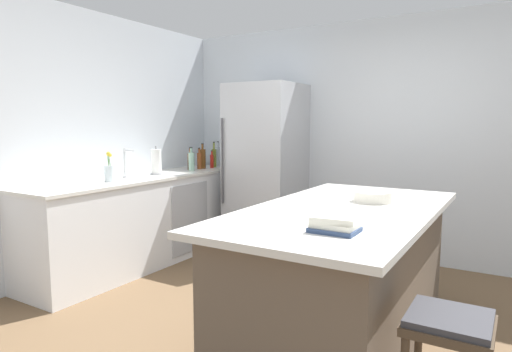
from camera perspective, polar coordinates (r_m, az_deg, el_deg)
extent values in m
plane|color=brown|center=(3.27, 3.84, -20.09)|extent=(7.20, 7.20, 0.00)
cube|color=silver|center=(5.03, 15.84, 4.47)|extent=(6.00, 0.10, 2.60)
cube|color=silver|center=(4.59, -24.36, 3.93)|extent=(0.10, 6.00, 2.60)
cube|color=white|center=(4.89, -14.04, -5.59)|extent=(0.65, 2.70, 0.90)
cube|color=silver|center=(4.81, -14.20, -0.16)|extent=(0.68, 2.73, 0.03)
cube|color=#B2B5BA|center=(4.91, -8.50, -5.40)|extent=(0.01, 0.60, 0.76)
cube|color=brown|center=(3.06, 11.03, -13.09)|extent=(0.93, 1.94, 0.89)
cube|color=silver|center=(2.93, 11.23, -4.46)|extent=(1.09, 2.14, 0.04)
cube|color=#B7BABF|center=(5.13, 1.30, 1.00)|extent=(0.77, 0.74, 1.93)
cylinder|color=#4C4C51|center=(4.98, -4.39, 1.92)|extent=(0.02, 0.02, 0.96)
cube|color=#473828|center=(2.20, 23.70, -17.30)|extent=(0.36, 0.36, 0.04)
cube|color=#38383D|center=(2.19, 23.74, -16.46)|extent=(0.34, 0.34, 0.03)
cylinder|color=silver|center=(4.71, -16.55, -0.08)|extent=(0.05, 0.05, 0.02)
cylinder|color=silver|center=(4.69, -16.61, 1.74)|extent=(0.02, 0.02, 0.28)
cylinder|color=silver|center=(4.64, -16.16, 3.19)|extent=(0.14, 0.02, 0.02)
cylinder|color=silver|center=(4.41, -18.42, 0.28)|extent=(0.10, 0.10, 0.15)
cylinder|color=#4C7F3D|center=(4.41, -18.52, 1.39)|extent=(0.01, 0.03, 0.20)
sphere|color=yellow|center=(4.40, -18.57, 2.69)|extent=(0.04, 0.04, 0.04)
cylinder|color=#4C7F3D|center=(4.39, -18.51, 1.42)|extent=(0.01, 0.01, 0.21)
sphere|color=yellow|center=(4.38, -18.56, 2.78)|extent=(0.04, 0.04, 0.04)
cylinder|color=#4C7F3D|center=(4.39, -18.32, 1.32)|extent=(0.01, 0.04, 0.19)
sphere|color=yellow|center=(4.38, -18.37, 2.58)|extent=(0.04, 0.04, 0.04)
cylinder|color=gray|center=(4.94, -12.73, 0.29)|extent=(0.14, 0.14, 0.01)
cylinder|color=white|center=(4.92, -12.77, 1.87)|extent=(0.11, 0.11, 0.26)
cylinder|color=gray|center=(4.91, -12.82, 3.61)|extent=(0.02, 0.02, 0.04)
cylinder|color=silver|center=(5.71, -4.93, 2.47)|extent=(0.07, 0.07, 0.25)
cylinder|color=silver|center=(5.70, -4.94, 4.03)|extent=(0.02, 0.02, 0.07)
cylinder|color=black|center=(5.70, -4.95, 4.43)|extent=(0.02, 0.02, 0.01)
cylinder|color=olive|center=(5.63, -5.45, 2.31)|extent=(0.06, 0.06, 0.23)
cylinder|color=olive|center=(5.62, -5.47, 3.88)|extent=(0.02, 0.02, 0.08)
cylinder|color=black|center=(5.62, -5.47, 4.36)|extent=(0.02, 0.02, 0.01)
cylinder|color=red|center=(5.53, -5.73, 1.89)|extent=(0.04, 0.04, 0.16)
cylinder|color=red|center=(5.52, -5.74, 2.96)|extent=(0.02, 0.02, 0.04)
cylinder|color=black|center=(5.52, -5.75, 3.25)|extent=(0.02, 0.02, 0.01)
cylinder|color=brown|center=(5.50, -6.92, 2.23)|extent=(0.08, 0.08, 0.24)
cylinder|color=brown|center=(5.49, -6.94, 3.78)|extent=(0.03, 0.03, 0.06)
cylinder|color=black|center=(5.49, -6.94, 4.17)|extent=(0.03, 0.03, 0.01)
cylinder|color=#994C23|center=(5.42, -7.34, 1.94)|extent=(0.05, 0.05, 0.19)
cylinder|color=#994C23|center=(5.41, -7.36, 3.25)|extent=(0.02, 0.02, 0.05)
cylinder|color=black|center=(5.41, -7.36, 3.59)|extent=(0.02, 0.02, 0.01)
cylinder|color=#5B3319|center=(5.37, -8.46, 1.85)|extent=(0.07, 0.07, 0.19)
cylinder|color=#5B3319|center=(5.36, -8.49, 3.22)|extent=(0.03, 0.03, 0.07)
cylinder|color=black|center=(5.36, -8.50, 3.64)|extent=(0.03, 0.03, 0.01)
cylinder|color=#8CB79E|center=(5.26, -8.34, 1.87)|extent=(0.07, 0.07, 0.21)
cylinder|color=#8CB79E|center=(5.25, -8.37, 3.31)|extent=(0.03, 0.03, 0.05)
cylinder|color=black|center=(5.25, -8.37, 3.67)|extent=(0.03, 0.03, 0.01)
cube|color=#334770|center=(2.28, 10.12, -6.85)|extent=(0.23, 0.18, 0.02)
cube|color=silver|center=(2.27, 10.14, -6.22)|extent=(0.22, 0.17, 0.03)
cube|color=silver|center=(2.27, 10.15, -5.51)|extent=(0.24, 0.18, 0.03)
cylinder|color=silver|center=(3.20, 14.89, -2.59)|extent=(0.27, 0.27, 0.07)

